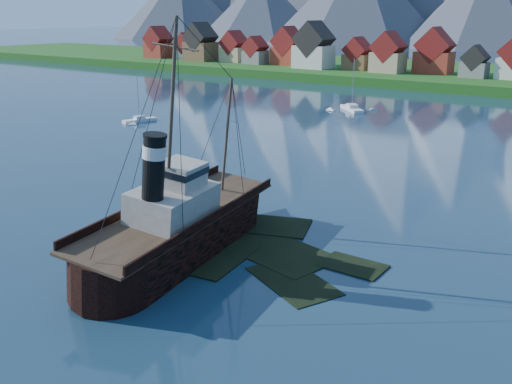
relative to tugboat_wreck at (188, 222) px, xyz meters
The scene contains 7 objects.
ground 3.28m from the tugboat_wreck, 68.09° to the left, with size 1400.00×1400.00×0.00m, color #193347.
shoal 5.20m from the tugboat_wreck, 55.66° to the left, with size 31.71×21.24×1.14m.
seawall 133.13m from the tugboat_wreck, 89.81° to the left, with size 600.00×2.50×2.00m, color #3F3D38.
town 156.83m from the tugboat_wreck, 102.04° to the left, with size 250.96×16.69×17.30m.
tugboat_wreck is the anchor object (origin of this frame).
sailboat_b 73.38m from the tugboat_wreck, 140.19° to the left, with size 3.94×7.81×10.99m.
sailboat_c 91.19m from the tugboat_wreck, 105.76° to the left, with size 9.08×8.87×13.09m.
Camera 1 is at (36.18, -40.96, 23.26)m, focal length 40.00 mm.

